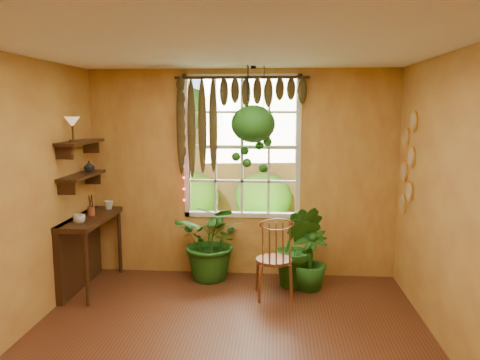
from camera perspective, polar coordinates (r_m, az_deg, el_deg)
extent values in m
plane|color=white|center=(3.84, -2.36, 16.26)|extent=(4.50, 4.50, 0.00)
plane|color=gold|center=(6.11, 0.23, 0.74)|extent=(4.00, 0.00, 4.00)
plane|color=gold|center=(4.17, 26.26, -3.88)|extent=(0.00, 4.50, 4.50)
cube|color=white|center=(6.10, 0.25, 4.04)|extent=(1.52, 0.10, 1.86)
cube|color=white|center=(6.13, 0.27, 4.06)|extent=(1.38, 0.01, 1.78)
cylinder|color=#381B0F|center=(5.98, 0.18, 12.39)|extent=(1.70, 0.04, 0.04)
cube|color=#381B0F|center=(5.98, -17.78, -4.52)|extent=(0.40, 1.20, 0.06)
cube|color=#381B0F|center=(6.15, -19.00, -8.27)|extent=(0.08, 1.18, 0.90)
cylinder|color=#381B0F|center=(5.55, -18.18, -10.28)|extent=(0.05, 0.05, 0.86)
cylinder|color=#381B0F|center=(6.53, -14.47, -7.26)|extent=(0.05, 0.05, 0.86)
cube|color=#381B0F|center=(5.92, -18.69, 0.52)|extent=(0.25, 0.90, 0.04)
cube|color=#381B0F|center=(5.88, -18.88, 4.38)|extent=(0.25, 0.90, 0.04)
cube|color=#245017|center=(11.26, 2.12, -2.67)|extent=(14.00, 10.00, 0.04)
cube|color=olive|center=(9.33, 1.69, 0.71)|extent=(12.00, 0.10, 1.80)
plane|color=#80B2D7|center=(12.86, 2.50, 5.80)|extent=(12.00, 0.00, 12.00)
cylinder|color=brown|center=(5.56, 4.16, -9.72)|extent=(0.48, 0.48, 0.04)
torus|color=brown|center=(5.25, 4.49, -5.38)|extent=(0.40, 0.09, 0.40)
imported|color=#154F15|center=(6.07, -3.32, -7.42)|extent=(1.11, 1.02, 1.02)
imported|color=#154F15|center=(5.84, 7.07, -8.03)|extent=(0.64, 0.55, 1.04)
imported|color=#154F15|center=(5.84, 8.43, -9.48)|extent=(0.47, 0.47, 0.77)
ellipsoid|color=black|center=(5.70, 1.60, 6.05)|extent=(0.32, 0.32, 0.19)
ellipsoid|color=#154F15|center=(5.70, 1.61, 6.84)|extent=(0.54, 0.54, 0.46)
imported|color=silver|center=(5.63, -19.01, -4.52)|extent=(0.15, 0.15, 0.11)
imported|color=beige|center=(6.31, -15.73, -2.96)|extent=(0.15, 0.15, 0.11)
cylinder|color=brown|center=(6.00, -17.67, -3.65)|extent=(0.09, 0.09, 0.11)
imported|color=#B2AD99|center=(6.10, -17.91, 1.60)|extent=(0.16, 0.16, 0.14)
cylinder|color=#513517|center=(5.66, -19.67, 4.52)|extent=(0.10, 0.10, 0.03)
cylinder|color=#513517|center=(5.65, -19.71, 5.43)|extent=(0.02, 0.02, 0.17)
cone|color=slate|center=(5.65, -19.78, 6.68)|extent=(0.17, 0.17, 0.11)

